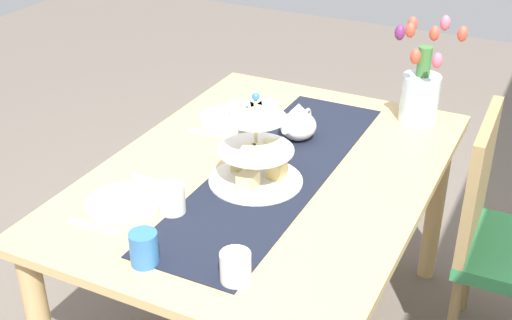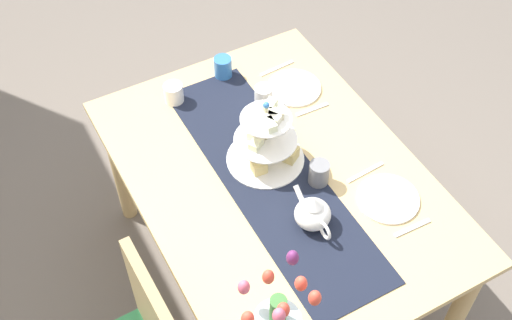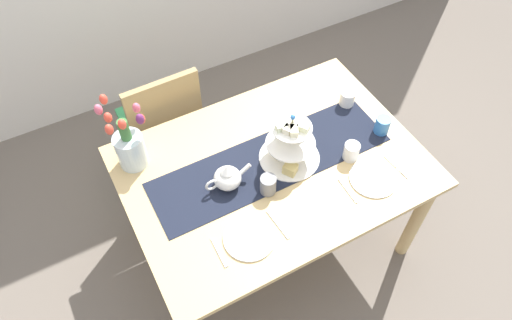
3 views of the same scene
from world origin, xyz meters
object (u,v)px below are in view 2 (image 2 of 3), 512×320
object	(u,v)px
knife_left	(365,172)
mug_white_text	(264,96)
dining_table	(276,192)
mug_orange	(223,67)
fork_right	(312,110)
knife_right	(277,68)
tiered_cake_stand	(266,142)
cream_jug	(174,93)
fork_left	(412,228)
teapot	(313,213)
dinner_plate_left	(388,199)
mug_grey	(319,173)
dinner_plate_right	(294,88)

from	to	relation	value
knife_left	mug_white_text	bearing A→B (deg)	17.60
dining_table	mug_orange	world-z (taller)	mug_orange
fork_right	knife_right	size ratio (longest dim) A/B	0.88
tiered_cake_stand	cream_jug	distance (m)	0.50
cream_jug	fork_left	world-z (taller)	cream_jug
dining_table	mug_orange	xyz separation A→B (m)	(0.60, -0.07, 0.15)
dining_table	cream_jug	xyz separation A→B (m)	(0.56, 0.17, 0.14)
fork_left	fork_right	world-z (taller)	same
teapot	dinner_plate_left	distance (m)	0.31
fork_right	mug_grey	xyz separation A→B (m)	(-0.33, 0.18, 0.05)
cream_jug	dinner_plate_right	xyz separation A→B (m)	(-0.18, -0.47, -0.04)
cream_jug	knife_left	bearing A→B (deg)	-146.03
dinner_plate_left	mug_orange	world-z (taller)	mug_orange
cream_jug	fork_right	size ratio (longest dim) A/B	0.57
knife_right	knife_left	bearing A→B (deg)	180.00
fork_right	knife_right	bearing A→B (deg)	0.00
knife_left	cream_jug	bearing A→B (deg)	33.97
knife_left	mug_orange	world-z (taller)	mug_orange
fork_left	dinner_plate_right	size ratio (longest dim) A/B	0.65
knife_right	mug_orange	world-z (taller)	mug_orange
dinner_plate_right	mug_grey	bearing A→B (deg)	159.39
dining_table	dinner_plate_right	size ratio (longest dim) A/B	6.29
teapot	knife_right	bearing A→B (deg)	-21.24
dinner_plate_left	mug_white_text	size ratio (longest dim) A/B	2.42
mug_white_text	mug_orange	world-z (taller)	same
dinner_plate_left	knife_left	world-z (taller)	dinner_plate_left
knife_left	dinner_plate_right	world-z (taller)	dinner_plate_right
cream_jug	mug_grey	world-z (taller)	mug_grey
dining_table	mug_white_text	xyz separation A→B (m)	(0.36, -0.14, 0.15)
knife_right	mug_orange	distance (m)	0.24
fork_right	mug_orange	distance (m)	0.43
teapot	fork_right	world-z (taller)	teapot
knife_left	fork_right	distance (m)	0.38
dinner_plate_left	mug_orange	size ratio (longest dim) A/B	2.42
dining_table	fork_left	xyz separation A→B (m)	(-0.44, -0.30, 0.10)
tiered_cake_stand	knife_right	xyz separation A→B (m)	(0.43, -0.30, -0.10)
dining_table	fork_right	world-z (taller)	fork_right
mug_white_text	dinner_plate_right	bearing A→B (deg)	-82.09
knife_left	dinner_plate_right	distance (m)	0.53
knife_right	mug_grey	world-z (taller)	mug_grey
fork_left	fork_right	size ratio (longest dim) A/B	1.00
tiered_cake_stand	mug_orange	xyz separation A→B (m)	(0.51, -0.07, -0.05)
fork_left	knife_right	bearing A→B (deg)	0.00
mug_white_text	fork_left	bearing A→B (deg)	-168.61
dinner_plate_right	knife_right	xyz separation A→B (m)	(0.14, 0.00, -0.00)
knife_right	dinner_plate_left	bearing A→B (deg)	180.00
knife_left	fork_right	bearing A→B (deg)	0.00
fork_left	mug_orange	distance (m)	1.06
dining_table	dinner_plate_left	xyz separation A→B (m)	(-0.29, -0.30, 0.11)
tiered_cake_stand	mug_orange	world-z (taller)	tiered_cake_stand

